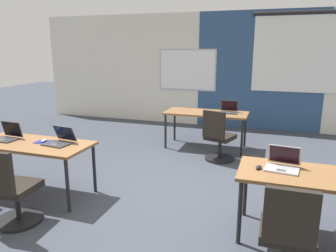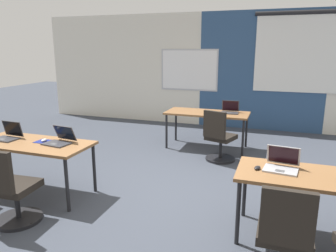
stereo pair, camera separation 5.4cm
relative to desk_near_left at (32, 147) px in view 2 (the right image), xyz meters
name	(u,v)px [view 2 (the right image)]	position (x,y,z in m)	size (l,w,h in m)	color
ground_plane	(171,193)	(1.75, 0.60, -0.66)	(24.00, 24.00, 0.00)	#383D47
back_wall_assembly	(227,70)	(1.78, 4.80, 0.75)	(10.00, 0.27, 2.80)	silver
desk_near_left	(32,147)	(0.00, 0.00, 0.00)	(1.60, 0.70, 0.72)	brown
desk_near_right	(320,182)	(3.50, 0.00, 0.00)	(1.60, 0.70, 0.72)	brown
desk_far_center	(207,115)	(1.75, 2.80, 0.00)	(1.60, 0.70, 0.72)	brown
laptop_near_left_end	(8,135)	(-0.43, 0.03, 0.11)	(0.34, 0.30, 0.23)	#333338
laptop_near_right_inner	(281,165)	(3.13, 0.07, 0.11)	(0.36, 0.34, 0.23)	#9E9EA3
mouse_near_right_inner	(257,168)	(2.90, -0.02, 0.08)	(0.08, 0.11, 0.03)	black
chair_near_right_inner	(284,242)	(3.19, -0.73, -0.28)	(0.52, 0.54, 0.92)	black
laptop_near_left_inner	(59,140)	(0.38, 0.08, 0.11)	(0.37, 0.36, 0.22)	#333338
mousepad_near_left_inner	(44,141)	(0.13, 0.08, 0.06)	(0.22, 0.19, 0.00)	navy
mouse_near_left_inner	(44,140)	(0.13, 0.08, 0.08)	(0.07, 0.11, 0.03)	silver
chair_near_left_inner	(11,193)	(0.33, -0.74, -0.28)	(0.52, 0.55, 0.92)	black
laptop_far_right	(230,110)	(2.18, 2.89, 0.11)	(0.35, 0.31, 0.23)	#333338
chair_far_right	(219,140)	(2.12, 2.10, -0.28)	(0.55, 0.61, 0.92)	black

